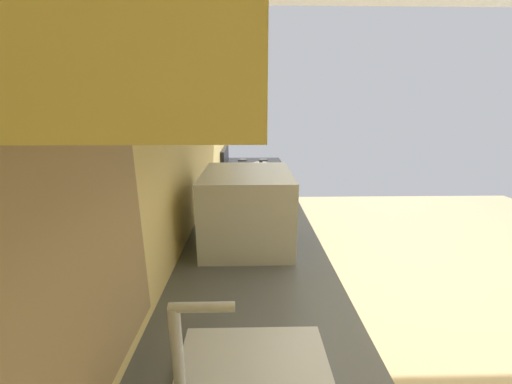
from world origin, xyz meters
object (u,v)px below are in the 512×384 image
object	(u,v)px
oven_range	(253,201)
microwave	(248,207)
kettle	(261,170)
bowl	(263,190)

from	to	relation	value
oven_range	microwave	bearing A→B (deg)	178.63
microwave	kettle	xyz separation A→B (m)	(1.29, -0.11, -0.09)
kettle	oven_range	bearing A→B (deg)	5.03
microwave	bowl	world-z (taller)	microwave
oven_range	bowl	world-z (taller)	oven_range
bowl	kettle	distance (m)	0.52
microwave	kettle	distance (m)	1.30
bowl	kettle	bearing A→B (deg)	0.00
oven_range	kettle	bearing A→B (deg)	-174.97
oven_range	microwave	distance (m)	2.08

